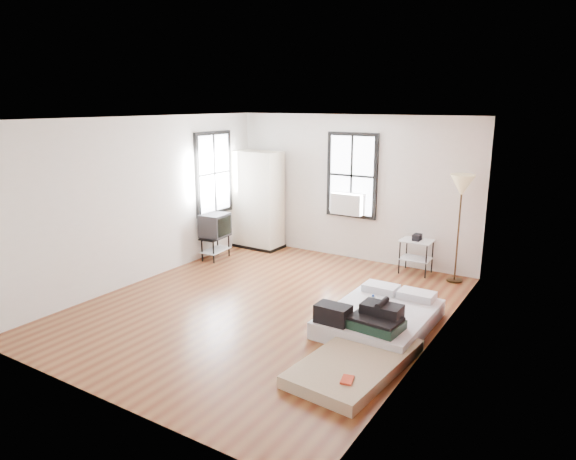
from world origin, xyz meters
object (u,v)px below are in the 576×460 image
Objects in this scene: mattress_bare at (361,353)px; tv_stand at (215,227)px; floor_lamp at (462,190)px; wardrobe at (258,200)px; mattress_main at (379,316)px; side_table at (417,247)px.

mattress_bare is 2.05× the size of tv_stand.
floor_lamp is 2.04× the size of tv_stand.
mattress_main is at bearing -31.91° from wardrobe.
tv_stand is at bearing -165.10° from floor_lamp.
mattress_bare is at bearing -40.37° from wardrobe.
mattress_bare is 4.80m from tv_stand.
wardrobe reaches higher than floor_lamp.
mattress_bare is 2.55× the size of side_table.
mattress_bare is 1.00× the size of floor_lamp.
side_table is (-0.32, 2.52, 0.34)m from mattress_main.
wardrobe reaches higher than mattress_bare.
tv_stand is (-3.64, -1.23, 0.15)m from side_table.
mattress_bare is at bearing -93.41° from floor_lamp.
floor_lamp is at bearing 1.23° from wardrobe.
mattress_main is 0.87× the size of wardrobe.
side_table reaches higher than mattress_bare.
side_table is (-0.52, 3.57, 0.38)m from mattress_bare.
side_table is 0.39× the size of floor_lamp.
wardrobe is at bearing 147.37° from mattress_main.
floor_lamp reaches higher than side_table.
tv_stand is (-0.21, -1.16, -0.37)m from wardrobe.
side_table is at bearing 13.35° from tv_stand.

